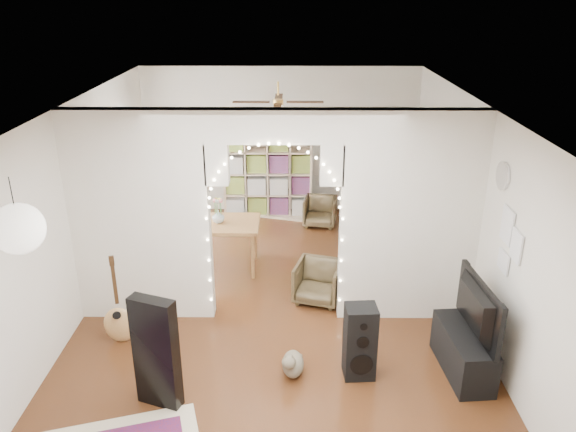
{
  "coord_description": "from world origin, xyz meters",
  "views": [
    {
      "loc": [
        0.2,
        -6.35,
        3.97
      ],
      "look_at": [
        0.16,
        0.3,
        1.26
      ],
      "focal_mm": 35.0,
      "sensor_mm": 36.0,
      "label": 1
    }
  ],
  "objects_px": {
    "media_console": "(463,352)",
    "dining_table": "(219,227)",
    "dining_chair_left": "(318,282)",
    "dining_chair_right": "(320,211)",
    "floor_speaker": "(360,342)",
    "bookcase": "(268,172)",
    "acoustic_guitar": "(118,311)"
  },
  "relations": [
    {
      "from": "media_console",
      "to": "dining_table",
      "type": "bearing_deg",
      "value": 135.48
    },
    {
      "from": "dining_chair_left",
      "to": "dining_chair_right",
      "type": "relative_size",
      "value": 1.07
    },
    {
      "from": "floor_speaker",
      "to": "dining_chair_left",
      "type": "distance_m",
      "value": 1.65
    },
    {
      "from": "floor_speaker",
      "to": "dining_table",
      "type": "height_order",
      "value": "floor_speaker"
    },
    {
      "from": "floor_speaker",
      "to": "dining_chair_left",
      "type": "height_order",
      "value": "floor_speaker"
    },
    {
      "from": "media_console",
      "to": "bookcase",
      "type": "bearing_deg",
      "value": 111.64
    },
    {
      "from": "floor_speaker",
      "to": "dining_chair_left",
      "type": "bearing_deg",
      "value": 99.37
    },
    {
      "from": "media_console",
      "to": "bookcase",
      "type": "distance_m",
      "value": 5.26
    },
    {
      "from": "dining_table",
      "to": "floor_speaker",
      "type": "bearing_deg",
      "value": -54.18
    },
    {
      "from": "bookcase",
      "to": "dining_chair_right",
      "type": "height_order",
      "value": "bookcase"
    },
    {
      "from": "acoustic_guitar",
      "to": "floor_speaker",
      "type": "distance_m",
      "value": 2.86
    },
    {
      "from": "dining_chair_right",
      "to": "dining_table",
      "type": "bearing_deg",
      "value": -123.59
    },
    {
      "from": "floor_speaker",
      "to": "dining_chair_right",
      "type": "height_order",
      "value": "floor_speaker"
    },
    {
      "from": "dining_table",
      "to": "acoustic_guitar",
      "type": "bearing_deg",
      "value": -116.52
    },
    {
      "from": "bookcase",
      "to": "dining_chair_left",
      "type": "relative_size",
      "value": 2.72
    },
    {
      "from": "acoustic_guitar",
      "to": "dining_chair_right",
      "type": "relative_size",
      "value": 1.71
    },
    {
      "from": "bookcase",
      "to": "dining_chair_left",
      "type": "height_order",
      "value": "bookcase"
    },
    {
      "from": "acoustic_guitar",
      "to": "dining_chair_left",
      "type": "xyz_separation_m",
      "value": [
        2.41,
        0.99,
        -0.15
      ]
    },
    {
      "from": "floor_speaker",
      "to": "dining_chair_right",
      "type": "xyz_separation_m",
      "value": [
        -0.23,
        4.23,
        -0.17
      ]
    },
    {
      "from": "floor_speaker",
      "to": "bookcase",
      "type": "distance_m",
      "value": 4.91
    },
    {
      "from": "floor_speaker",
      "to": "dining_chair_left",
      "type": "relative_size",
      "value": 1.4
    },
    {
      "from": "dining_chair_left",
      "to": "acoustic_guitar",
      "type": "bearing_deg",
      "value": -141.58
    },
    {
      "from": "bookcase",
      "to": "dining_table",
      "type": "bearing_deg",
      "value": -90.6
    },
    {
      "from": "floor_speaker",
      "to": "dining_chair_left",
      "type": "xyz_separation_m",
      "value": [
        -0.38,
        1.6,
        -0.15
      ]
    },
    {
      "from": "dining_table",
      "to": "dining_chair_right",
      "type": "xyz_separation_m",
      "value": [
        1.59,
        1.69,
        -0.42
      ]
    },
    {
      "from": "floor_speaker",
      "to": "media_console",
      "type": "relative_size",
      "value": 0.86
    },
    {
      "from": "floor_speaker",
      "to": "dining_chair_right",
      "type": "bearing_deg",
      "value": 89.19
    },
    {
      "from": "acoustic_guitar",
      "to": "media_console",
      "type": "relative_size",
      "value": 0.97
    },
    {
      "from": "media_console",
      "to": "dining_chair_right",
      "type": "relative_size",
      "value": 1.76
    },
    {
      "from": "dining_chair_left",
      "to": "dining_table",
      "type": "bearing_deg",
      "value": 163.07
    },
    {
      "from": "media_console",
      "to": "bookcase",
      "type": "relative_size",
      "value": 0.6
    },
    {
      "from": "floor_speaker",
      "to": "bookcase",
      "type": "bearing_deg",
      "value": 99.98
    }
  ]
}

